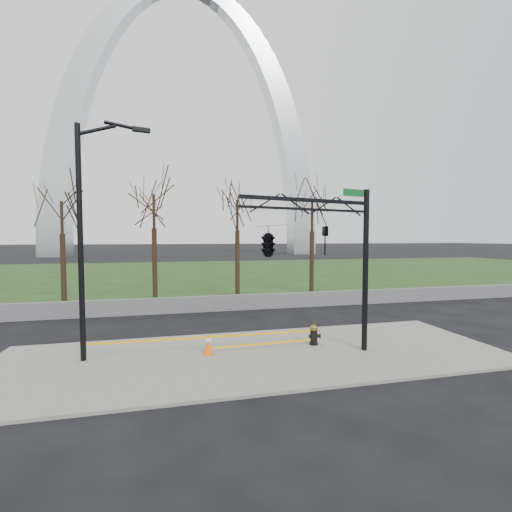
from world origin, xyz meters
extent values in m
plane|color=black|center=(0.00, 0.00, 0.00)|extent=(500.00, 500.00, 0.00)
cube|color=slate|center=(0.00, 0.00, 0.05)|extent=(18.00, 6.00, 0.10)
cube|color=#1E3513|center=(0.00, 30.00, 0.03)|extent=(120.00, 40.00, 0.06)
cube|color=#59595B|center=(0.00, 8.00, 0.45)|extent=(60.00, 0.30, 0.90)
cylinder|color=black|center=(2.41, 0.60, 0.13)|extent=(0.33, 0.33, 0.06)
cylinder|color=black|center=(2.41, 0.60, 0.40)|extent=(0.26, 0.26, 0.59)
cylinder|color=black|center=(2.60, 0.52, 0.44)|extent=(0.24, 0.22, 0.16)
cylinder|color=black|center=(2.27, 0.65, 0.42)|extent=(0.13, 0.13, 0.10)
cylinder|color=olive|center=(2.41, 0.60, 0.71)|extent=(0.30, 0.30, 0.06)
ellipsoid|color=olive|center=(2.41, 0.60, 0.77)|extent=(0.28, 0.28, 0.21)
cylinder|color=olive|center=(2.41, 0.60, 0.89)|extent=(0.06, 0.06, 0.08)
cube|color=orange|center=(-1.69, 0.43, 0.12)|extent=(0.39, 0.39, 0.04)
cone|color=orange|center=(-1.69, 0.43, 0.48)|extent=(0.29, 0.29, 0.68)
cylinder|color=white|center=(-1.69, 0.43, 0.61)|extent=(0.22, 0.22, 0.10)
cylinder|color=black|center=(-5.87, 0.77, 4.00)|extent=(0.18, 0.18, 8.00)
cylinder|color=black|center=(-5.34, 0.88, 7.85)|extent=(1.26, 0.38, 0.56)
cylinder|color=black|center=(-4.50, 1.06, 8.10)|extent=(1.20, 0.37, 0.22)
cube|color=black|center=(-3.92, 1.18, 8.05)|extent=(0.63, 0.34, 0.14)
cylinder|color=black|center=(3.98, -0.42, 3.00)|extent=(0.20, 0.20, 6.00)
cube|color=black|center=(1.53, -0.93, 5.50)|extent=(4.92, 1.13, 0.12)
cube|color=black|center=(1.53, -0.93, 5.20)|extent=(4.91, 1.09, 0.08)
cube|color=#0C5926|center=(3.40, -0.54, 5.85)|extent=(0.89, 0.22, 0.25)
imported|color=black|center=(2.22, -0.79, 4.15)|extent=(0.20, 0.23, 1.00)
imported|color=black|center=(0.07, -1.23, 4.15)|extent=(1.02, 2.54, 1.00)
cube|color=yellow|center=(-1.73, 0.68, 0.64)|extent=(8.28, 0.18, 0.08)
cube|color=yellow|center=(0.36, 0.51, 0.30)|extent=(4.10, 0.17, 0.08)
camera|label=1|loc=(-2.75, -11.57, 4.24)|focal=23.81mm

